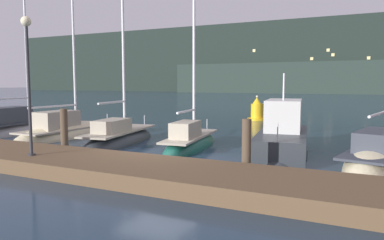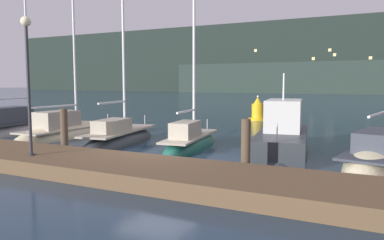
# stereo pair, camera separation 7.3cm
# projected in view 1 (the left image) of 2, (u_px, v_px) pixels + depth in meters

# --- Properties ---
(ground_plane) EXTENTS (400.00, 400.00, 0.00)m
(ground_plane) POSITION_uv_depth(u_px,v_px,m) (157.00, 160.00, 13.58)
(ground_plane) COLOR #1E3347
(dock) EXTENTS (29.36, 2.80, 0.45)m
(dock) POSITION_uv_depth(u_px,v_px,m) (114.00, 168.00, 11.36)
(dock) COLOR brown
(dock) RESTS_ON ground
(mooring_pile_1) EXTENTS (0.28, 0.28, 1.81)m
(mooring_pile_1) POSITION_uv_depth(u_px,v_px,m) (64.00, 132.00, 14.36)
(mooring_pile_1) COLOR #4C3D2D
(mooring_pile_1) RESTS_ON ground
(mooring_pile_2) EXTENTS (0.28, 0.28, 1.72)m
(mooring_pile_2) POSITION_uv_depth(u_px,v_px,m) (246.00, 148.00, 11.19)
(mooring_pile_2) COLOR #4C3D2D
(mooring_pile_2) RESTS_ON ground
(sailboat_berth_1) EXTENTS (2.75, 7.66, 9.32)m
(sailboat_berth_1) POSITION_uv_depth(u_px,v_px,m) (20.00, 130.00, 21.08)
(sailboat_berth_1) COLOR gray
(sailboat_berth_1) RESTS_ON ground
(sailboat_berth_2) EXTENTS (2.02, 6.85, 10.73)m
(sailboat_berth_2) POSITION_uv_depth(u_px,v_px,m) (68.00, 134.00, 19.45)
(sailboat_berth_2) COLOR beige
(sailboat_berth_2) RESTS_ON ground
(sailboat_berth_3) EXTENTS (2.64, 6.24, 8.81)m
(sailboat_berth_3) POSITION_uv_depth(u_px,v_px,m) (120.00, 141.00, 17.28)
(sailboat_berth_3) COLOR #2D3338
(sailboat_berth_3) RESTS_ON ground
(sailboat_berth_4) EXTENTS (2.14, 5.71, 8.18)m
(sailboat_berth_4) POSITION_uv_depth(u_px,v_px,m) (190.00, 145.00, 16.09)
(sailboat_berth_4) COLOR #195647
(sailboat_berth_4) RESTS_ON ground
(motorboat_berth_5) EXTENTS (2.85, 6.29, 3.77)m
(motorboat_berth_5) POSITION_uv_depth(u_px,v_px,m) (282.00, 145.00, 14.66)
(motorboat_berth_5) COLOR #2D3338
(motorboat_berth_5) RESTS_ON ground
(sailboat_berth_6) EXTENTS (3.35, 7.69, 11.24)m
(sailboat_berth_6) POSITION_uv_depth(u_px,v_px,m) (382.00, 159.00, 13.26)
(sailboat_berth_6) COLOR beige
(sailboat_berth_6) RESTS_ON ground
(channel_buoy) EXTENTS (1.39, 1.39, 1.86)m
(channel_buoy) POSITION_uv_depth(u_px,v_px,m) (257.00, 111.00, 28.24)
(channel_buoy) COLOR gold
(channel_buoy) RESTS_ON ground
(dock_lamppost) EXTENTS (0.32, 0.32, 4.42)m
(dock_lamppost) POSITION_uv_depth(u_px,v_px,m) (28.00, 64.00, 11.82)
(dock_lamppost) COLOR #2D2D33
(dock_lamppost) RESTS_ON dock
(hillside_backdrop) EXTENTS (240.00, 23.00, 20.66)m
(hillside_backdrop) POSITION_uv_depth(u_px,v_px,m) (361.00, 59.00, 103.40)
(hillside_backdrop) COLOR #1E2823
(hillside_backdrop) RESTS_ON ground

